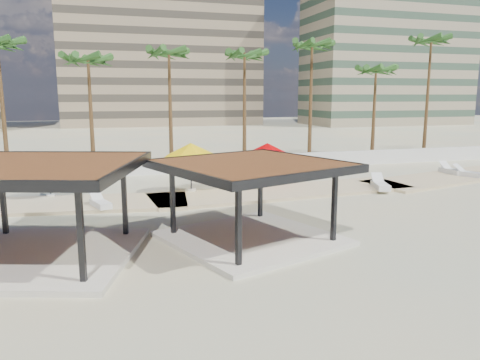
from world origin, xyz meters
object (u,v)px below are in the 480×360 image
object	(u,v)px
umbrella_c	(267,149)
lounger_b	(380,185)
lounger_c	(468,174)
pavilion_central	(251,194)
pavilion_west	(35,202)
umbrella_a	(48,158)
lounger_a	(100,203)
lounger_d	(451,171)

from	to	relation	value
umbrella_c	lounger_b	world-z (taller)	umbrella_c
lounger_c	pavilion_central	bearing A→B (deg)	96.01
pavilion_west	umbrella_a	world-z (taller)	pavilion_west
lounger_a	lounger_b	bearing A→B (deg)	-108.39
pavilion_central	pavilion_west	size ratio (longest dim) A/B	0.94
lounger_a	lounger_d	xyz separation A→B (m)	(24.55, 3.41, 0.02)
umbrella_c	lounger_b	xyz separation A→B (m)	(6.24, -3.03, -2.09)
lounger_a	lounger_b	distance (m)	16.39
pavilion_west	umbrella_c	size ratio (longest dim) A/B	2.64
umbrella_c	lounger_d	distance (m)	14.56
pavilion_central	pavilion_west	xyz separation A→B (m)	(-7.92, 0.16, 0.15)
lounger_b	lounger_d	bearing A→B (deg)	-49.29
pavilion_central	lounger_b	size ratio (longest dim) A/B	3.55
pavilion_central	umbrella_c	bearing A→B (deg)	47.28
umbrella_a	lounger_d	bearing A→B (deg)	0.10
umbrella_c	umbrella_a	bearing A→B (deg)	178.55
lounger_b	lounger_c	world-z (taller)	lounger_b
umbrella_a	umbrella_c	size ratio (longest dim) A/B	1.13
pavilion_west	umbrella_c	bearing A→B (deg)	56.95
pavilion_central	umbrella_c	world-z (taller)	pavilion_central
umbrella_c	lounger_b	bearing A→B (deg)	-25.88
umbrella_a	lounger_c	world-z (taller)	umbrella_a
pavilion_west	lounger_a	world-z (taller)	pavilion_west
umbrella_c	lounger_d	xyz separation A→B (m)	(14.40, 0.37, -2.10)
lounger_a	lounger_d	distance (m)	24.79
lounger_c	lounger_d	xyz separation A→B (m)	(-0.25, 1.37, 0.00)
lounger_b	lounger_a	bearing A→B (deg)	108.10
pavilion_central	lounger_b	world-z (taller)	pavilion_central
pavilion_west	lounger_c	size ratio (longest dim) A/B	3.98
pavilion_central	umbrella_a	size ratio (longest dim) A/B	2.18
umbrella_a	umbrella_c	bearing A→B (deg)	-1.45
pavilion_west	lounger_a	xyz separation A→B (m)	(2.16, 6.96, -1.72)
lounger_b	pavilion_west	bearing A→B (deg)	128.67
lounger_b	lounger_d	xyz separation A→B (m)	(8.16, 3.40, -0.01)
lounger_b	lounger_c	bearing A→B (deg)	-58.31
pavilion_west	lounger_a	bearing A→B (deg)	90.65
umbrella_a	lounger_a	bearing A→B (deg)	-51.68
umbrella_c	lounger_d	bearing A→B (deg)	1.48
lounger_b	pavilion_central	bearing A→B (deg)	141.94
lounger_c	lounger_b	bearing A→B (deg)	83.90
umbrella_a	lounger_b	bearing A→B (deg)	-9.98
lounger_a	lounger_b	xyz separation A→B (m)	(16.39, 0.01, 0.03)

